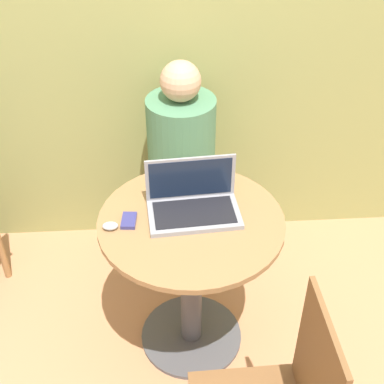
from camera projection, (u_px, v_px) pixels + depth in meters
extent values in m
plane|color=tan|center=(191.00, 336.00, 2.60)|extent=(12.00, 12.00, 0.00)
cube|color=#939956|center=(179.00, 10.00, 2.46)|extent=(7.00, 0.05, 2.60)
cylinder|color=#4C4C51|center=(191.00, 335.00, 2.59)|extent=(0.48, 0.48, 0.02)
cylinder|color=#4C4C51|center=(191.00, 284.00, 2.37)|extent=(0.10, 0.10, 0.70)
cylinder|color=olive|center=(191.00, 222.00, 2.15)|extent=(0.75, 0.75, 0.02)
cube|color=gray|center=(194.00, 215.00, 2.15)|extent=(0.38, 0.24, 0.02)
cube|color=black|center=(194.00, 212.00, 2.14)|extent=(0.33, 0.19, 0.00)
cube|color=gray|center=(190.00, 178.00, 2.16)|extent=(0.37, 0.04, 0.19)
cube|color=#141E33|center=(191.00, 178.00, 2.16)|extent=(0.34, 0.03, 0.17)
cube|color=navy|center=(129.00, 220.00, 2.12)|extent=(0.06, 0.10, 0.02)
ellipsoid|color=#B2B2B7|center=(110.00, 226.00, 2.08)|extent=(0.06, 0.04, 0.03)
cube|color=brown|center=(317.00, 373.00, 1.67)|extent=(0.03, 0.37, 0.48)
cube|color=brown|center=(184.00, 207.00, 3.03)|extent=(0.37, 0.50, 0.45)
cylinder|color=#4C7F5B|center=(181.00, 147.00, 2.64)|extent=(0.34, 0.34, 0.52)
sphere|color=tan|center=(180.00, 81.00, 2.42)|extent=(0.19, 0.19, 0.19)
cylinder|color=#9E7042|center=(1.00, 248.00, 2.79)|extent=(0.04, 0.04, 0.41)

